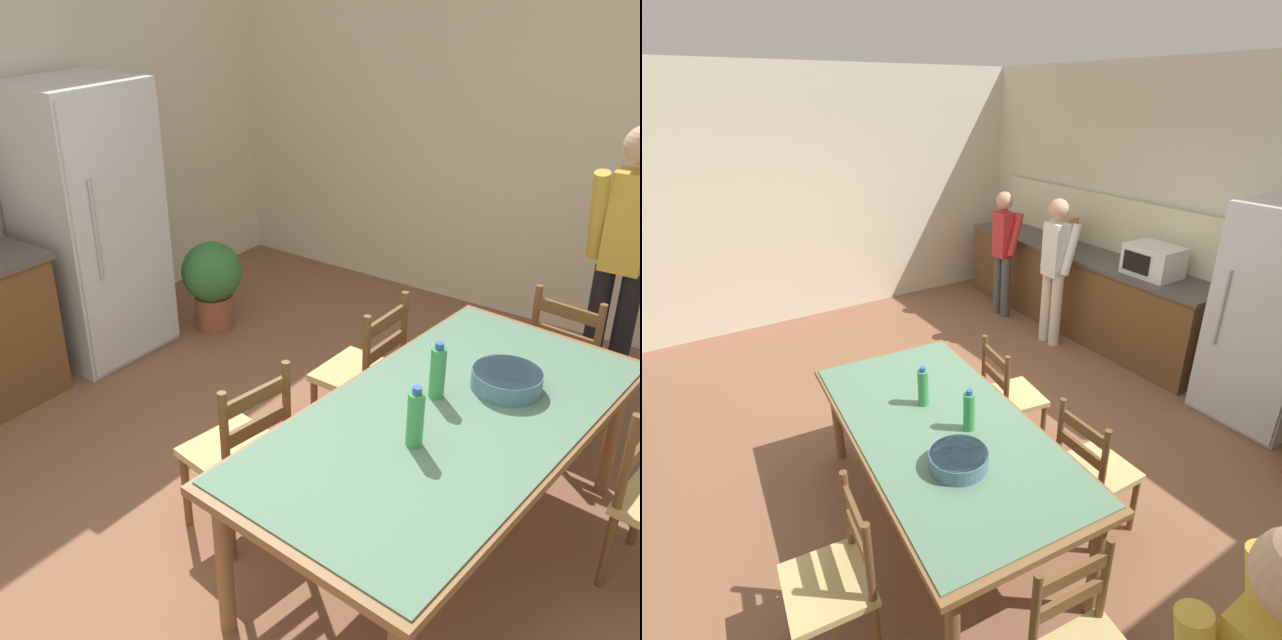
# 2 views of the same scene
# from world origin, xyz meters

# --- Properties ---
(ground_plane) EXTENTS (8.32, 8.32, 0.00)m
(ground_plane) POSITION_xyz_m (0.00, 0.00, 0.00)
(ground_plane) COLOR brown
(wall_right) EXTENTS (0.12, 5.20, 2.90)m
(wall_right) POSITION_xyz_m (3.26, 0.00, 1.45)
(wall_right) COLOR beige
(wall_right) RESTS_ON ground
(refrigerator) EXTENTS (0.78, 0.73, 1.84)m
(refrigerator) POSITION_xyz_m (1.02, 2.19, 0.92)
(refrigerator) COLOR silver
(refrigerator) RESTS_ON ground
(dining_table) EXTENTS (2.17, 1.21, 0.76)m
(dining_table) POSITION_xyz_m (0.59, -0.68, 0.69)
(dining_table) COLOR brown
(dining_table) RESTS_ON ground
(bottle_near_centre) EXTENTS (0.07, 0.07, 0.27)m
(bottle_near_centre) POSITION_xyz_m (0.33, -0.65, 0.88)
(bottle_near_centre) COLOR green
(bottle_near_centre) RESTS_ON dining_table
(bottle_off_centre) EXTENTS (0.07, 0.07, 0.27)m
(bottle_off_centre) POSITION_xyz_m (0.70, -0.56, 0.88)
(bottle_off_centre) COLOR green
(bottle_off_centre) RESTS_ON dining_table
(serving_bowl) EXTENTS (0.32, 0.32, 0.09)m
(serving_bowl) POSITION_xyz_m (0.95, -0.78, 0.81)
(serving_bowl) COLOR slate
(serving_bowl) RESTS_ON dining_table
(chair_side_far_left) EXTENTS (0.48, 0.46, 0.91)m
(chair_side_far_left) POSITION_xyz_m (0.19, 0.17, 0.44)
(chair_side_far_left) COLOR brown
(chair_side_far_left) RESTS_ON ground
(chair_side_far_right) EXTENTS (0.43, 0.41, 0.91)m
(chair_side_far_right) POSITION_xyz_m (1.13, 0.09, 0.44)
(chair_side_far_right) COLOR brown
(chair_side_far_right) RESTS_ON ground
(chair_head_end) EXTENTS (0.44, 0.46, 0.91)m
(chair_head_end) POSITION_xyz_m (1.92, -0.79, 0.44)
(chair_head_end) COLOR brown
(chair_head_end) RESTS_ON ground
(person_by_table) EXTENTS (0.30, 0.43, 1.69)m
(person_by_table) POSITION_xyz_m (2.47, -0.84, 0.95)
(person_by_table) COLOR black
(person_by_table) RESTS_ON ground
(potted_plant) EXTENTS (0.44, 0.44, 0.67)m
(potted_plant) POSITION_xyz_m (1.69, 1.76, 0.39)
(potted_plant) COLOR brown
(potted_plant) RESTS_ON ground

